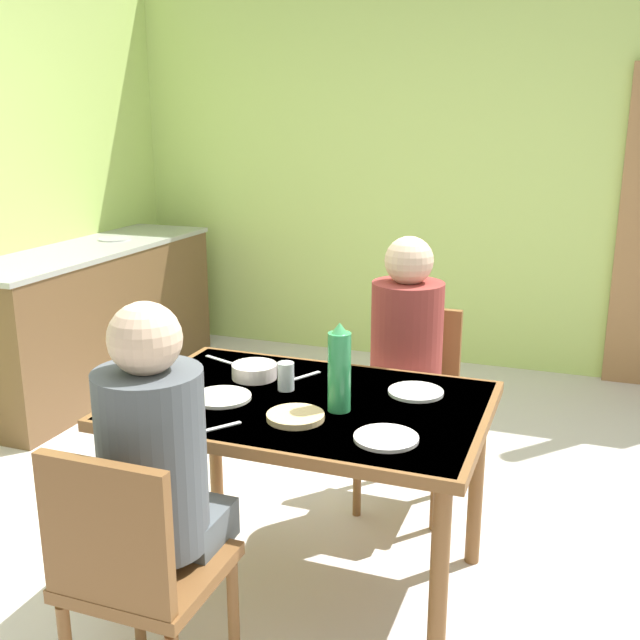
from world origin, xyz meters
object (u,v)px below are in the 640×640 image
chair_far_diner (411,394)px  person_near_diner (155,454)px  serving_bowl_center (254,371)px  water_bottle_green_near (339,369)px  dining_table (305,421)px  person_far_diner (406,341)px  kitchen_counter (92,317)px  chair_near_diner (134,570)px

chair_far_diner → person_near_diner: person_near_diner is taller
serving_bowl_center → water_bottle_green_near: bearing=-25.4°
dining_table → chair_far_diner: (0.20, 0.78, -0.16)m
chair_far_diner → serving_bowl_center: size_ratio=5.12×
chair_far_diner → serving_bowl_center: (-0.46, -0.64, 0.26)m
person_near_diner → serving_bowl_center: 0.79m
person_near_diner → water_bottle_green_near: (0.34, 0.59, 0.09)m
chair_far_diner → person_far_diner: size_ratio=1.13×
kitchen_counter → serving_bowl_center: 2.30m
chair_near_diner → person_far_diner: person_far_diner is taller
person_near_diner → kitchen_counter: bearing=130.5°
person_far_diner → water_bottle_green_near: (-0.06, -0.69, 0.09)m
chair_near_diner → serving_bowl_center: bearing=94.0°
person_far_diner → serving_bowl_center: person_far_diner is taller
serving_bowl_center → kitchen_counter: bearing=142.2°
person_near_diner → serving_bowl_center: person_near_diner is taller
dining_table → person_far_diner: (0.20, 0.64, 0.13)m
person_near_diner → chair_far_diner: bearing=74.5°
dining_table → person_near_diner: size_ratio=1.63×
chair_far_diner → person_far_diner: bearing=90.0°
kitchen_counter → chair_near_diner: kitchen_counter is taller
dining_table → person_near_diner: 0.68m
dining_table → serving_bowl_center: bearing=151.3°
water_bottle_green_near → serving_bowl_center: bearing=154.6°
chair_near_diner → person_far_diner: 1.50m
dining_table → chair_near_diner: 0.82m
kitchen_counter → chair_near_diner: (1.86, -2.32, 0.05)m
person_far_diner → person_near_diner: bearing=72.9°
person_near_diner → chair_near_diner: bearing=-90.0°
dining_table → serving_bowl_center: serving_bowl_center is taller
kitchen_counter → serving_bowl_center: bearing=-37.8°
chair_far_diner → person_far_diner: 0.31m
water_bottle_green_near → chair_far_diner: bearing=86.0°
chair_far_diner → serving_bowl_center: bearing=54.1°
kitchen_counter → dining_table: kitchen_counter is taller
kitchen_counter → dining_table: 2.58m
chair_near_diner → water_bottle_green_near: water_bottle_green_near is taller
dining_table → person_near_diner: (-0.20, -0.64, 0.13)m
dining_table → water_bottle_green_near: bearing=-19.0°
dining_table → chair_near_diner: (-0.20, -0.78, -0.16)m
kitchen_counter → dining_table: (2.06, -1.54, 0.20)m
water_bottle_green_near → chair_near_diner: bearing=-114.8°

